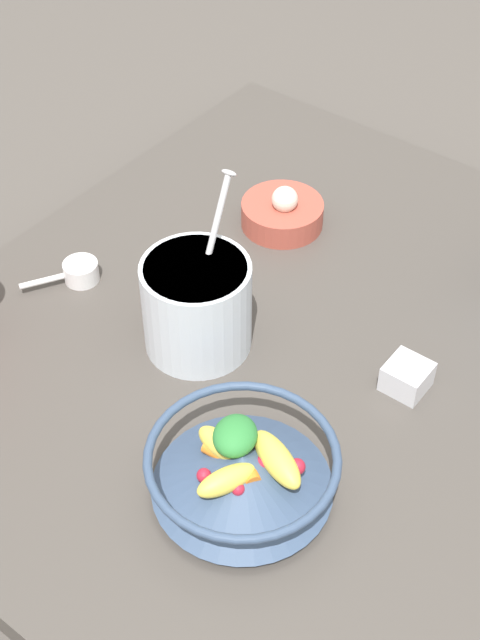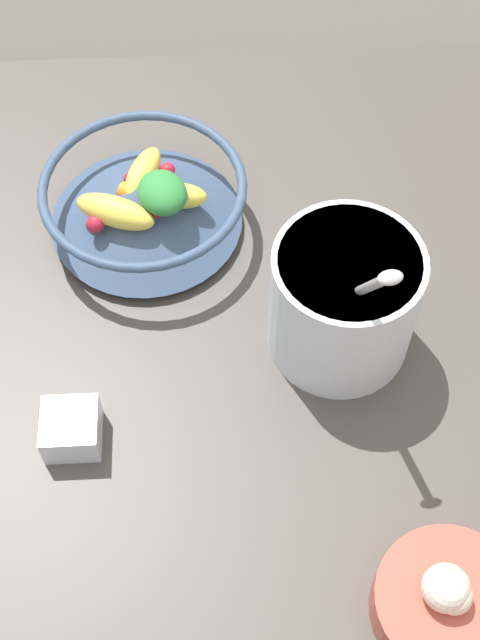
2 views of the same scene
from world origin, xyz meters
The scene contains 7 objects.
ground_plane centered at (0.00, 0.00, 0.00)m, with size 6.00×6.00×0.00m, color #4C4742.
countertop centered at (0.00, 0.00, 0.02)m, with size 0.96×0.96×0.04m.
fruit_bowl centered at (0.22, 0.04, 0.08)m, with size 0.21×0.21×0.08m.
yogurt_tub centered at (0.08, -0.14, 0.11)m, with size 0.15×0.13×0.21m.
spice_jar centered at (-0.01, 0.10, 0.05)m, with size 0.05×0.05×0.04m.
measuring_scoop centered at (0.08, -0.34, 0.05)m, with size 0.10×0.07×0.03m.
garlic_bowl centered at (-0.18, -0.20, 0.06)m, with size 0.12×0.12×0.07m.
Camera 1 is at (0.67, 0.38, 0.84)m, focal length 50.00 mm.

